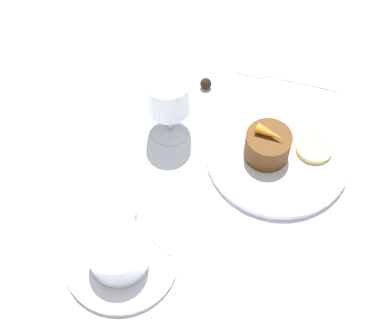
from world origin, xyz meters
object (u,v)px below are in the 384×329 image
(wine_glass, at_px, (168,97))
(dessert_cake, at_px, (268,145))
(dinner_plate, at_px, (278,154))
(coffee_cup, at_px, (118,251))
(fork, at_px, (275,76))

(wine_glass, height_order, dessert_cake, wine_glass)
(dinner_plate, bearing_deg, wine_glass, 91.28)
(wine_glass, bearing_deg, dinner_plate, -88.72)
(wine_glass, bearing_deg, dessert_cake, -91.97)
(dinner_plate, distance_m, coffee_cup, 0.29)
(coffee_cup, bearing_deg, fork, -16.38)
(coffee_cup, relative_size, fork, 0.62)
(dinner_plate, bearing_deg, fork, 15.34)
(coffee_cup, height_order, fork, coffee_cup)
(dinner_plate, xyz_separation_m, coffee_cup, (-0.24, 0.16, 0.03))
(dinner_plate, xyz_separation_m, fork, (0.16, 0.04, -0.01))
(dinner_plate, xyz_separation_m, wine_glass, (-0.00, 0.18, 0.07))
(fork, xyz_separation_m, dessert_cake, (-0.17, -0.03, 0.03))
(coffee_cup, distance_m, fork, 0.42)
(dinner_plate, bearing_deg, dessert_cake, 118.63)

